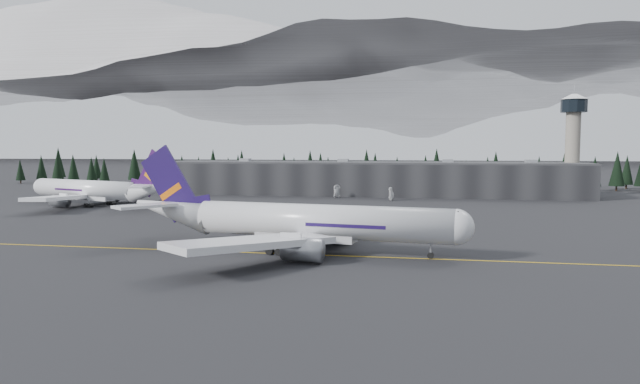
% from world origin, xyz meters
% --- Properties ---
extents(ground, '(1400.00, 1400.00, 0.00)m').
position_xyz_m(ground, '(0.00, 0.00, 0.00)').
color(ground, black).
rests_on(ground, ground).
extents(taxiline, '(400.00, 0.40, 0.02)m').
position_xyz_m(taxiline, '(0.00, -2.00, 0.01)').
color(taxiline, gold).
rests_on(taxiline, ground).
extents(terminal, '(160.00, 30.00, 12.60)m').
position_xyz_m(terminal, '(0.00, 125.00, 6.30)').
color(terminal, black).
rests_on(terminal, ground).
extents(control_tower, '(10.00, 10.00, 37.70)m').
position_xyz_m(control_tower, '(75.00, 128.00, 23.41)').
color(control_tower, gray).
rests_on(control_tower, ground).
extents(treeline, '(360.00, 20.00, 15.00)m').
position_xyz_m(treeline, '(0.00, 162.00, 7.50)').
color(treeline, black).
rests_on(treeline, ground).
extents(mountain_ridge, '(4400.00, 900.00, 420.00)m').
position_xyz_m(mountain_ridge, '(0.00, 1000.00, 0.00)').
color(mountain_ridge, white).
rests_on(mountain_ridge, ground).
extents(jet_main, '(63.57, 58.34, 18.75)m').
position_xyz_m(jet_main, '(-1.68, 1.36, 5.29)').
color(jet_main, silver).
rests_on(jet_main, ground).
extents(jet_parked, '(58.52, 52.58, 17.72)m').
position_xyz_m(jet_parked, '(-78.65, 64.85, 5.00)').
color(jet_parked, white).
rests_on(jet_parked, ground).
extents(gse_vehicle_a, '(3.98, 5.23, 1.32)m').
position_xyz_m(gse_vehicle_a, '(-9.71, 106.49, 0.66)').
color(gse_vehicle_a, silver).
rests_on(gse_vehicle_a, ground).
extents(gse_vehicle_b, '(5.00, 3.38, 1.58)m').
position_xyz_m(gse_vehicle_b, '(10.34, 99.19, 0.79)').
color(gse_vehicle_b, silver).
rests_on(gse_vehicle_b, ground).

